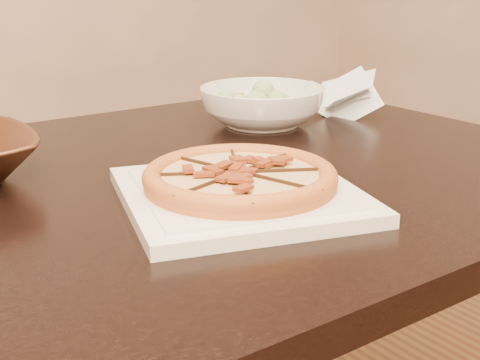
{
  "coord_description": "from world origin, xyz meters",
  "views": [
    {
      "loc": [
        -0.55,
        -0.65,
        1.04
      ],
      "look_at": [
        -0.08,
        0.01,
        0.78
      ],
      "focal_mm": 50.0,
      "sensor_mm": 36.0,
      "label": 1
    }
  ],
  "objects_px": {
    "dining_table": "(138,247)",
    "plate": "(240,194)",
    "salad_bowl": "(262,106)",
    "pizza": "(240,177)"
  },
  "relations": [
    {
      "from": "dining_table",
      "to": "plate",
      "type": "height_order",
      "value": "plate"
    },
    {
      "from": "dining_table",
      "to": "salad_bowl",
      "type": "bearing_deg",
      "value": 25.53
    },
    {
      "from": "pizza",
      "to": "salad_bowl",
      "type": "height_order",
      "value": "salad_bowl"
    },
    {
      "from": "dining_table",
      "to": "salad_bowl",
      "type": "distance_m",
      "value": 0.42
    },
    {
      "from": "plate",
      "to": "salad_bowl",
      "type": "relative_size",
      "value": 1.55
    },
    {
      "from": "dining_table",
      "to": "pizza",
      "type": "distance_m",
      "value": 0.22
    },
    {
      "from": "dining_table",
      "to": "pizza",
      "type": "bearing_deg",
      "value": -65.71
    },
    {
      "from": "dining_table",
      "to": "pizza",
      "type": "xyz_separation_m",
      "value": [
        0.07,
        -0.16,
        0.14
      ]
    },
    {
      "from": "plate",
      "to": "pizza",
      "type": "xyz_separation_m",
      "value": [
        -0.0,
        0.0,
        0.02
      ]
    },
    {
      "from": "pizza",
      "to": "salad_bowl",
      "type": "distance_m",
      "value": 0.43
    }
  ]
}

